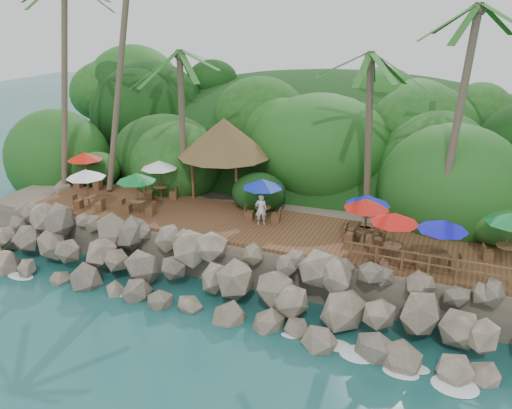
% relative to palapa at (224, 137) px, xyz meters
% --- Properties ---
extents(ground, '(140.00, 140.00, 0.00)m').
position_rel_palapa_xyz_m(ground, '(3.54, -9.64, -5.79)').
color(ground, '#19514F').
rests_on(ground, ground).
extents(land_base, '(32.00, 25.20, 2.10)m').
position_rel_palapa_xyz_m(land_base, '(3.54, 6.36, -4.74)').
color(land_base, gray).
rests_on(land_base, ground).
extents(jungle_hill, '(44.80, 28.00, 15.40)m').
position_rel_palapa_xyz_m(jungle_hill, '(3.54, 13.86, -5.79)').
color(jungle_hill, '#143811').
rests_on(jungle_hill, ground).
extents(seawall, '(29.00, 4.00, 2.30)m').
position_rel_palapa_xyz_m(seawall, '(3.54, -7.64, -4.64)').
color(seawall, gray).
rests_on(seawall, ground).
extents(terrace, '(26.00, 5.00, 0.20)m').
position_rel_palapa_xyz_m(terrace, '(3.54, -3.64, -3.59)').
color(terrace, brown).
rests_on(terrace, land_base).
extents(jungle_foliage, '(44.00, 16.00, 12.00)m').
position_rel_palapa_xyz_m(jungle_foliage, '(3.54, 5.36, -5.79)').
color(jungle_foliage, '#143811').
rests_on(jungle_foliage, ground).
extents(foam_line, '(25.20, 0.80, 0.06)m').
position_rel_palapa_xyz_m(foam_line, '(3.54, -9.34, -5.76)').
color(foam_line, white).
rests_on(foam_line, ground).
extents(palms, '(35.52, 7.13, 15.41)m').
position_rel_palapa_xyz_m(palms, '(3.72, -0.99, 6.83)').
color(palms, brown).
rests_on(palms, ground).
extents(palapa, '(5.50, 5.50, 4.60)m').
position_rel_palapa_xyz_m(palapa, '(0.00, 0.00, 0.00)').
color(palapa, brown).
rests_on(palapa, ground).
extents(dining_clusters, '(25.73, 5.17, 2.31)m').
position_rel_palapa_xyz_m(dining_clusters, '(4.06, -3.87, -1.57)').
color(dining_clusters, brown).
rests_on(dining_clusters, terrace).
extents(railing, '(7.20, 0.10, 1.00)m').
position_rel_palapa_xyz_m(railing, '(12.37, -5.99, -2.89)').
color(railing, brown).
rests_on(railing, terrace).
extents(waiter, '(0.71, 0.60, 1.66)m').
position_rel_palapa_xyz_m(waiter, '(3.78, -3.54, -2.66)').
color(waiter, silver).
rests_on(waiter, terrace).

